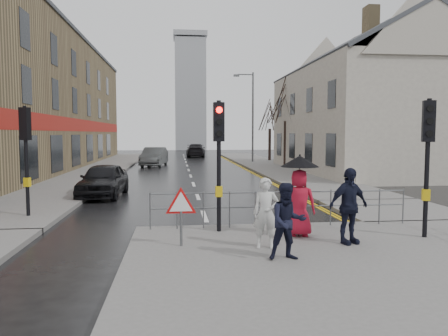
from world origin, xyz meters
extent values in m
plane|color=black|center=(0.00, 0.00, 0.00)|extent=(120.00, 120.00, 0.00)
cube|color=#605E5B|center=(3.00, -3.50, 0.07)|extent=(10.00, 9.00, 0.14)
cube|color=#605E5B|center=(-6.50, 23.00, 0.07)|extent=(4.00, 44.00, 0.14)
cube|color=#605E5B|center=(6.50, 25.00, 0.07)|extent=(4.00, 40.00, 0.14)
cube|color=#605E5B|center=(6.50, 3.00, 0.07)|extent=(4.00, 4.20, 0.14)
cube|color=olive|center=(-12.00, 22.00, 5.00)|extent=(8.00, 42.00, 10.00)
cube|color=beige|center=(12.00, 18.00, 3.50)|extent=(9.00, 16.00, 7.00)
cube|color=olive|center=(10.50, 14.00, 9.20)|extent=(0.70, 0.90, 1.80)
cube|color=olive|center=(13.20, 22.00, 9.20)|extent=(0.70, 0.90, 1.80)
cube|color=#95989D|center=(1.50, 62.00, 9.00)|extent=(5.00, 5.00, 18.00)
cylinder|color=black|center=(0.20, 0.20, 1.84)|extent=(0.11, 0.11, 3.40)
cube|color=black|center=(0.20, 0.20, 2.99)|extent=(0.28, 0.22, 1.00)
cylinder|color=#FF0C07|center=(0.20, 0.06, 3.29)|extent=(0.16, 0.04, 0.16)
cylinder|color=black|center=(0.20, 0.06, 2.99)|extent=(0.16, 0.04, 0.16)
cylinder|color=black|center=(0.20, 0.06, 2.69)|extent=(0.16, 0.04, 0.16)
cube|color=gold|center=(0.20, 0.20, 1.19)|extent=(0.18, 0.14, 0.28)
cylinder|color=black|center=(5.20, -1.00, 1.84)|extent=(0.11, 0.11, 3.40)
cube|color=black|center=(5.20, -1.00, 2.99)|extent=(0.34, 0.30, 1.00)
cylinder|color=black|center=(5.15, -1.13, 3.29)|extent=(0.16, 0.09, 0.16)
cylinder|color=black|center=(5.15, -1.13, 2.99)|extent=(0.16, 0.09, 0.16)
cylinder|color=black|center=(5.15, -1.13, 2.69)|extent=(0.16, 0.09, 0.16)
cube|color=gold|center=(5.20, -1.00, 1.19)|extent=(0.22, 0.19, 0.28)
cylinder|color=black|center=(-5.50, 3.00, 1.84)|extent=(0.11, 0.11, 3.40)
cube|color=black|center=(-5.50, 3.00, 2.99)|extent=(0.34, 0.30, 1.00)
cylinder|color=black|center=(-5.45, 3.13, 3.29)|extent=(0.16, 0.09, 0.16)
cylinder|color=black|center=(-5.45, 3.13, 2.99)|extent=(0.16, 0.09, 0.16)
cylinder|color=black|center=(-5.45, 3.13, 2.69)|extent=(0.16, 0.09, 0.16)
cube|color=gold|center=(-5.50, 3.00, 1.19)|extent=(0.22, 0.19, 0.28)
cylinder|color=#595B5E|center=(-1.60, 0.60, 0.64)|extent=(0.04, 0.04, 1.00)
cylinder|color=#595B5E|center=(5.50, 0.60, 0.64)|extent=(0.04, 0.04, 1.00)
cylinder|color=#595B5E|center=(1.95, 0.60, 1.09)|extent=(7.10, 0.04, 0.04)
cylinder|color=#595B5E|center=(1.95, 0.60, 0.69)|extent=(7.10, 0.04, 0.04)
cylinder|color=#595B5E|center=(-0.80, -1.20, 0.56)|extent=(0.06, 0.06, 0.85)
cylinder|color=red|center=(-0.80, -1.20, 1.09)|extent=(0.80, 0.03, 0.80)
cylinder|color=white|center=(-0.80, -1.22, 1.09)|extent=(0.60, 0.03, 0.60)
cylinder|color=#595B5E|center=(6.00, 28.00, 4.14)|extent=(0.16, 0.16, 8.00)
cylinder|color=#595B5E|center=(5.30, 28.00, 7.94)|extent=(1.40, 0.10, 0.10)
cube|color=#595B5E|center=(4.50, 28.00, 7.84)|extent=(0.50, 0.25, 0.18)
cylinder|color=black|center=(7.50, 22.00, 1.89)|extent=(0.26, 0.26, 3.50)
cylinder|color=black|center=(8.00, 30.00, 1.64)|extent=(0.26, 0.26, 3.00)
imported|color=silver|center=(1.08, -1.58, 0.93)|extent=(0.63, 0.47, 1.57)
imported|color=black|center=(1.33, -2.53, 0.92)|extent=(0.78, 0.61, 1.56)
imported|color=#AC142A|center=(2.14, -0.55, 0.98)|extent=(0.90, 0.68, 1.67)
cylinder|color=black|center=(2.14, -0.55, 1.08)|extent=(0.02, 0.02, 1.87)
cone|color=black|center=(2.14, -0.55, 2.01)|extent=(0.96, 0.96, 0.28)
imported|color=black|center=(3.06, -1.40, 1.02)|extent=(1.12, 0.72, 1.77)
imported|color=black|center=(-4.00, 7.96, 0.71)|extent=(1.91, 4.27, 1.42)
imported|color=#3D4042|center=(-2.71, 25.30, 0.77)|extent=(2.25, 4.87, 1.55)
imported|color=black|center=(1.36, 39.26, 0.75)|extent=(2.42, 5.27, 1.49)
camera|label=1|loc=(-0.90, -11.02, 2.70)|focal=35.00mm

